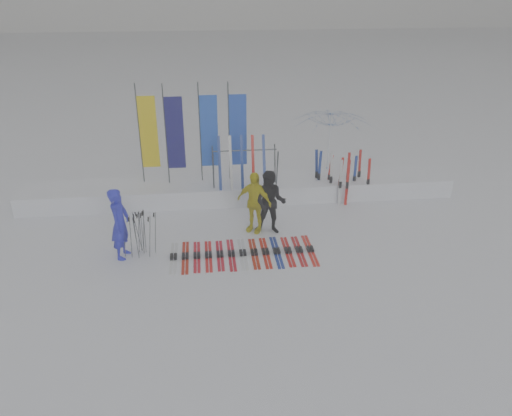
{
  "coord_description": "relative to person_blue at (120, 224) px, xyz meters",
  "views": [
    {
      "loc": [
        -1.17,
        -10.59,
        6.75
      ],
      "look_at": [
        0.2,
        1.6,
        1.0
      ],
      "focal_mm": 35.0,
      "sensor_mm": 36.0,
      "label": 1
    }
  ],
  "objects": [
    {
      "name": "ground",
      "position": [
        3.37,
        -1.13,
        -0.96
      ],
      "size": [
        120.0,
        120.0,
        0.0
      ],
      "primitive_type": "plane",
      "color": "white",
      "rests_on": "ground"
    },
    {
      "name": "pole_cluster",
      "position": [
        0.46,
        0.1,
        -0.37
      ],
      "size": [
        0.88,
        0.49,
        1.21
      ],
      "color": "#595B60",
      "rests_on": "ground"
    },
    {
      "name": "tent_canopy",
      "position": [
        6.71,
        4.89,
        0.3
      ],
      "size": [
        2.81,
        2.87,
        2.53
      ],
      "primitive_type": "imported",
      "rotation": [
        0.0,
        0.0,
        0.02
      ],
      "color": "white",
      "rests_on": "ground"
    },
    {
      "name": "person_blue",
      "position": [
        0.0,
        0.0,
        0.0
      ],
      "size": [
        0.6,
        0.79,
        1.92
      ],
      "primitive_type": "imported",
      "rotation": [
        0.0,
        0.0,
        1.35
      ],
      "color": "#2225C6",
      "rests_on": "ground"
    },
    {
      "name": "person_black",
      "position": [
        4.03,
        0.92,
        -0.03
      ],
      "size": [
        1.07,
        0.93,
        1.86
      ],
      "primitive_type": "imported",
      "rotation": [
        0.0,
        0.0,
        -0.29
      ],
      "color": "black",
      "rests_on": "ground"
    },
    {
      "name": "feather_flags",
      "position": [
        1.89,
        3.68,
        1.28
      ],
      "size": [
        3.4,
        0.23,
        3.2
      ],
      "color": "#383A3F",
      "rests_on": "ground"
    },
    {
      "name": "person_yellow",
      "position": [
        3.59,
        1.08,
        -0.06
      ],
      "size": [
        1.12,
        0.94,
        1.8
      ],
      "primitive_type": "imported",
      "rotation": [
        0.0,
        0.0,
        -0.58
      ],
      "color": "yellow",
      "rests_on": "ground"
    },
    {
      "name": "snow_bank",
      "position": [
        3.37,
        3.47,
        -0.66
      ],
      "size": [
        14.0,
        1.6,
        0.6
      ],
      "primitive_type": "cube",
      "color": "white",
      "rests_on": "ground"
    },
    {
      "name": "upright_skis",
      "position": [
        6.64,
        3.0,
        -0.19
      ],
      "size": [
        1.64,
        0.97,
        1.66
      ],
      "color": "red",
      "rests_on": "ground"
    },
    {
      "name": "ski_row",
      "position": [
        3.14,
        -0.26,
        -0.93
      ],
      "size": [
        3.82,
        1.69,
        0.07
      ],
      "color": "silver",
      "rests_on": "ground"
    },
    {
      "name": "ski_rack",
      "position": [
        3.51,
        3.07,
        0.42
      ],
      "size": [
        2.04,
        0.8,
        1.23
      ],
      "color": "#383A3F",
      "rests_on": "ground"
    }
  ]
}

